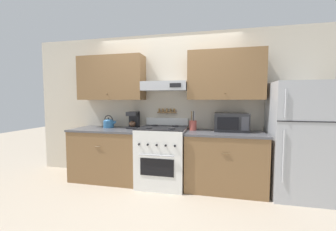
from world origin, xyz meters
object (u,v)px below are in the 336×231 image
at_px(refrigerator, 297,140).
at_px(tea_kettle, 109,123).
at_px(stove_range, 163,156).
at_px(coffee_maker, 133,120).
at_px(microwave, 231,122).
at_px(utensil_crock, 193,125).

distance_m(refrigerator, tea_kettle, 3.03).
xyz_separation_m(stove_range, refrigerator, (1.99, 0.01, 0.34)).
xyz_separation_m(refrigerator, coffee_maker, (-2.56, 0.16, 0.22)).
height_order(tea_kettle, microwave, microwave).
xyz_separation_m(stove_range, utensil_crock, (0.48, 0.14, 0.50)).
bearing_deg(utensil_crock, coffee_maker, 178.55).
xyz_separation_m(refrigerator, tea_kettle, (-3.02, 0.14, 0.16)).
bearing_deg(stove_range, tea_kettle, 172.14).
bearing_deg(tea_kettle, refrigerator, -2.57).
distance_m(stove_range, coffee_maker, 0.82).
bearing_deg(coffee_maker, tea_kettle, -176.71).
relative_size(refrigerator, microwave, 3.16).
height_order(refrigerator, microwave, refrigerator).
relative_size(coffee_maker, utensil_crock, 0.93).
bearing_deg(tea_kettle, microwave, 0.48).
xyz_separation_m(refrigerator, microwave, (-0.90, 0.15, 0.22)).
bearing_deg(microwave, coffee_maker, 179.69).
bearing_deg(refrigerator, tea_kettle, 177.43).
relative_size(refrigerator, tea_kettle, 6.80).
height_order(stove_range, refrigerator, refrigerator).
bearing_deg(utensil_crock, refrigerator, -5.15).
height_order(microwave, utensil_crock, utensil_crock).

